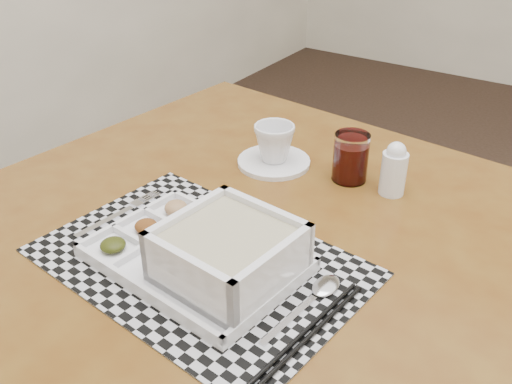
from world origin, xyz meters
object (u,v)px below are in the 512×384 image
serving_tray (218,256)px  creamer_bottle (394,169)px  cup (274,143)px  juice_glass (351,159)px  dining_table (244,268)px

serving_tray → creamer_bottle: size_ratio=3.24×
serving_tray → cup: size_ratio=4.11×
cup → juice_glass: juice_glass is taller
dining_table → juice_glass: size_ratio=12.03×
serving_tray → dining_table: bearing=107.1°
cup → creamer_bottle: creamer_bottle is taller
creamer_bottle → serving_tray: bearing=-108.1°
serving_tray → creamer_bottle: 0.40m
serving_tray → creamer_bottle: (0.12, 0.38, 0.01)m
creamer_bottle → cup: bearing=-174.4°
cup → creamer_bottle: 0.25m
dining_table → creamer_bottle: (0.16, 0.26, 0.13)m
cup → juice_glass: bearing=-12.2°
dining_table → juice_glass: juice_glass is taller
dining_table → creamer_bottle: creamer_bottle is taller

